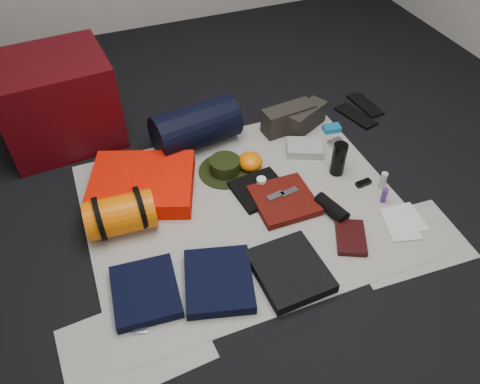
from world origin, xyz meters
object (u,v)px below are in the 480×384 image
object	(u,v)px
water_bottle	(339,159)
paperback_book	(351,237)
red_cabinet	(57,101)
stuff_sack	(121,215)
compact_camera	(335,143)
navy_duffel	(196,126)
sleeping_pad	(142,184)

from	to	relation	value
water_bottle	paperback_book	xyz separation A→B (m)	(-0.18, -0.45, -0.08)
red_cabinet	stuff_sack	xyz separation A→B (m)	(0.17, -0.86, -0.16)
red_cabinet	water_bottle	distance (m)	1.64
compact_camera	red_cabinet	bearing A→B (deg)	146.58
navy_duffel	compact_camera	bearing A→B (deg)	-31.26
sleeping_pad	navy_duffel	size ratio (longest dim) A/B	1.09
navy_duffel	paperback_book	world-z (taller)	navy_duffel
stuff_sack	compact_camera	size ratio (longest dim) A/B	3.78
navy_duffel	water_bottle	xyz separation A→B (m)	(0.65, -0.53, -0.03)
red_cabinet	stuff_sack	world-z (taller)	red_cabinet
sleeping_pad	compact_camera	world-z (taller)	sleeping_pad
stuff_sack	water_bottle	world-z (taller)	water_bottle
sleeping_pad	stuff_sack	size ratio (longest dim) A/B	1.63
stuff_sack	compact_camera	bearing A→B (deg)	8.15
sleeping_pad	compact_camera	distance (m)	1.16
red_cabinet	stuff_sack	distance (m)	0.89
sleeping_pad	paperback_book	xyz separation A→B (m)	(0.87, -0.71, -0.03)
water_bottle	compact_camera	bearing A→B (deg)	61.74
sleeping_pad	stuff_sack	distance (m)	0.28
paperback_book	compact_camera	bearing A→B (deg)	91.71
water_bottle	compact_camera	xyz separation A→B (m)	(0.11, 0.21, -0.08)
red_cabinet	compact_camera	world-z (taller)	red_cabinet
sleeping_pad	paperback_book	bearing A→B (deg)	-39.31
red_cabinet	water_bottle	world-z (taller)	red_cabinet
red_cabinet	paperback_book	bearing A→B (deg)	-53.19
navy_duffel	red_cabinet	bearing A→B (deg)	144.66
red_cabinet	navy_duffel	bearing A→B (deg)	-31.24
sleeping_pad	water_bottle	size ratio (longest dim) A/B	2.73
compact_camera	paperback_book	world-z (taller)	compact_camera
sleeping_pad	navy_duffel	xyz separation A→B (m)	(0.39, 0.28, 0.08)
navy_duffel	paperback_book	xyz separation A→B (m)	(0.47, -0.98, -0.11)
red_cabinet	sleeping_pad	distance (m)	0.74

